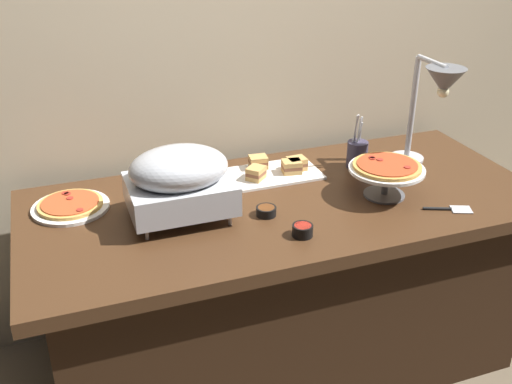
{
  "coord_description": "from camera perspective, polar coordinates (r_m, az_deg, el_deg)",
  "views": [
    {
      "loc": [
        -0.77,
        -1.81,
        1.77
      ],
      "look_at": [
        -0.12,
        0.0,
        0.81
      ],
      "focal_mm": 42.28,
      "sensor_mm": 36.0,
      "label": 1
    }
  ],
  "objects": [
    {
      "name": "sauce_cup_far",
      "position": [
        2.1,
        0.97,
        -1.79
      ],
      "size": [
        0.07,
        0.07,
        0.03
      ],
      "color": "black",
      "rests_on": "buffet_table"
    },
    {
      "name": "pizza_plate_center",
      "position": [
        2.24,
        12.25,
        2.01
      ],
      "size": [
        0.28,
        0.28,
        0.13
      ],
      "color": "#595B60",
      "rests_on": "buffet_table"
    },
    {
      "name": "sandwich_platter",
      "position": [
        2.4,
        1.89,
        2.13
      ],
      "size": [
        0.35,
        0.22,
        0.06
      ],
      "color": "white",
      "rests_on": "buffet_table"
    },
    {
      "name": "sauce_cup_near",
      "position": [
        1.98,
        4.43,
        -3.6
      ],
      "size": [
        0.07,
        0.07,
        0.04
      ],
      "color": "black",
      "rests_on": "buffet_table"
    },
    {
      "name": "serving_spatula",
      "position": [
        2.24,
        17.86,
        -1.56
      ],
      "size": [
        0.17,
        0.1,
        0.01
      ],
      "color": "#B7BABF",
      "rests_on": "buffet_table"
    },
    {
      "name": "back_wall",
      "position": [
        2.5,
        -1.44,
        13.33
      ],
      "size": [
        4.4,
        0.04,
        2.4
      ],
      "primitive_type": "cube",
      "color": "#C6B593",
      "rests_on": "ground_plane"
    },
    {
      "name": "utensil_holder",
      "position": [
        2.48,
        9.54,
        3.62
      ],
      "size": [
        0.08,
        0.08,
        0.23
      ],
      "color": "#383347",
      "rests_on": "buffet_table"
    },
    {
      "name": "ground_plane",
      "position": [
        2.65,
        2.45,
        -15.47
      ],
      "size": [
        8.0,
        8.0,
        0.0
      ],
      "primitive_type": "plane",
      "color": "brown"
    },
    {
      "name": "chafing_dish",
      "position": [
        2.04,
        -7.25,
        1.2
      ],
      "size": [
        0.35,
        0.27,
        0.26
      ],
      "color": "#B7BABF",
      "rests_on": "buffet_table"
    },
    {
      "name": "pizza_plate_front",
      "position": [
        2.24,
        -17.14,
        -1.24
      ],
      "size": [
        0.27,
        0.27,
        0.03
      ],
      "color": "white",
      "rests_on": "buffet_table"
    },
    {
      "name": "heat_lamp",
      "position": [
        2.4,
        16.83,
        9.17
      ],
      "size": [
        0.15,
        0.32,
        0.45
      ],
      "color": "#B7BABF",
      "rests_on": "buffet_table"
    },
    {
      "name": "buffet_table",
      "position": [
        2.41,
        2.63,
        -8.65
      ],
      "size": [
        1.9,
        0.84,
        0.76
      ],
      "color": "#422816",
      "rests_on": "ground_plane"
    }
  ]
}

